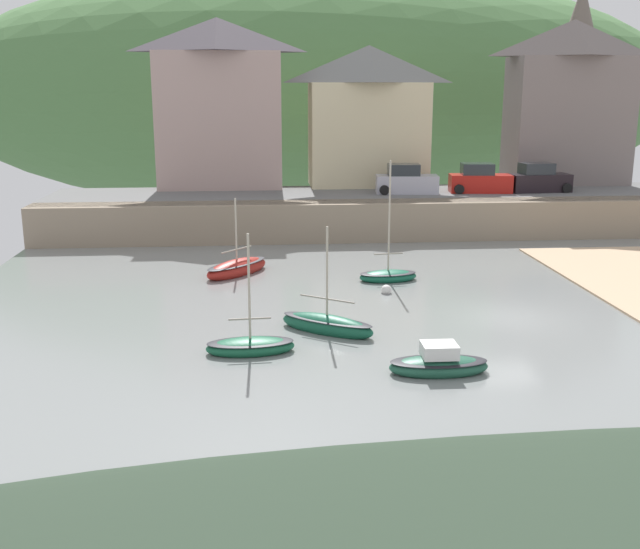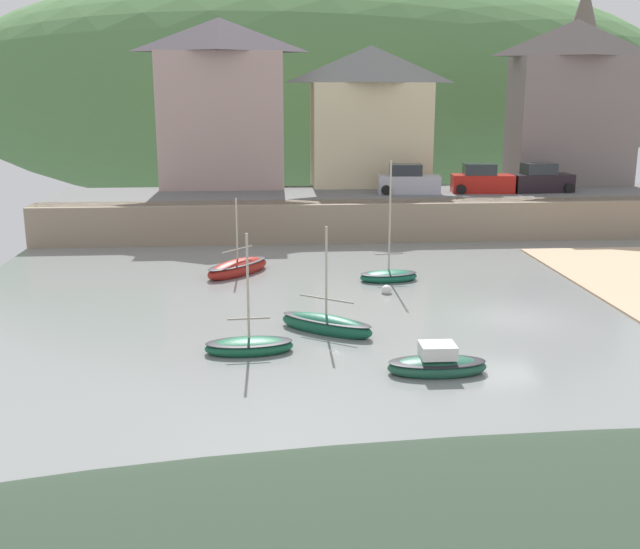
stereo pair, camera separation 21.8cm
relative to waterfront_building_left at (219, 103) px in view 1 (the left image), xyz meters
The scene contains 15 objects.
quay_seawall 16.44m from the waterfront_building_left, 31.08° to the right, with size 48.00×9.40×2.40m.
hillside_backdrop 31.37m from the waterfront_building_left, 73.04° to the left, with size 80.00×44.00×25.42m.
waterfront_building_left is the anchor object (origin of this frame).
waterfront_building_centre 10.57m from the waterfront_building_left, ahead, with size 8.61×4.67×9.78m.
waterfront_building_right 25.26m from the waterfront_building_left, ahead, with size 8.84×4.37×11.61m.
church_with_spire 27.70m from the waterfront_building_left, ahead, with size 3.00×3.00×14.74m.
sailboat_far_left 18.55m from the waterfront_building_left, 85.07° to the right, with size 3.75×4.03×4.11m.
sailboat_blue_trim 28.11m from the waterfront_building_left, 79.03° to the right, with size 3.88×3.18×4.35m.
fishing_boat_green 29.75m from the waterfront_building_left, 85.62° to the right, with size 3.25×1.58×4.48m.
sailboat_white_hull 22.14m from the waterfront_building_left, 64.50° to the right, with size 3.00×1.69×6.02m.
motorboat_with_cabin 33.17m from the waterfront_building_left, 74.85° to the right, with size 3.33×1.41×1.17m.
parked_car_near_slipway 14.22m from the waterfront_building_left, 19.79° to the right, with size 4.24×2.08×1.95m.
parked_car_by_wall 18.80m from the waterfront_building_left, 14.39° to the right, with size 4.26×2.15×1.95m.
parked_car_end_of_row 22.66m from the waterfront_building_left, 11.75° to the right, with size 4.23×2.05×1.95m.
mooring_buoy 24.04m from the waterfront_building_left, 68.23° to the right, with size 0.49×0.49×0.49m.
Camera 1 is at (-10.24, -28.81, 9.09)m, focal length 42.06 mm.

